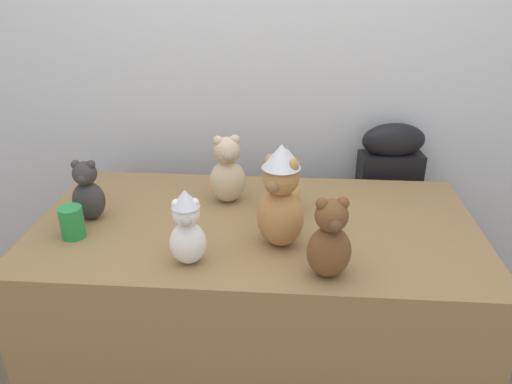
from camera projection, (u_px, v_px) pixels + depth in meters
wall_back at (268, 38)px, 2.14m from camera, size 7.00×0.08×2.60m
display_table at (256, 306)px, 1.94m from camera, size 1.58×0.83×0.75m
instrument_case at (384, 220)px, 2.34m from camera, size 0.29×0.15×0.97m
teddy_bear_charcoal at (88, 192)px, 1.76m from camera, size 0.12×0.11×0.23m
teddy_bear_sand at (227, 171)px, 1.88m from camera, size 0.16×0.15×0.27m
teddy_bear_snow at (187, 228)px, 1.49m from camera, size 0.13×0.12×0.25m
teddy_bear_chestnut at (330, 240)px, 1.43m from camera, size 0.15×0.13×0.26m
teddy_bear_honey at (286, 181)px, 1.81m from camera, size 0.14×0.14×0.25m
teddy_bear_caramel at (280, 198)px, 1.57m from camera, size 0.20×0.19×0.35m
party_cup_green at (72, 222)px, 1.66m from camera, size 0.08×0.08×0.11m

